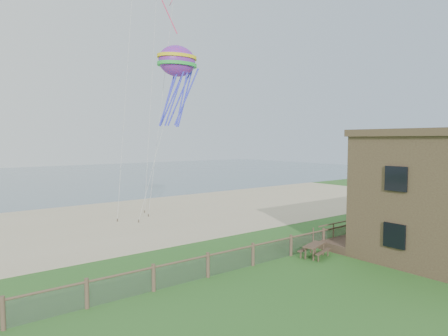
{
  "coord_description": "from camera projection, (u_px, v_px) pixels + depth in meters",
  "views": [
    {
      "loc": [
        -14.25,
        -9.78,
        6.8
      ],
      "look_at": [
        -0.43,
        8.0,
        5.22
      ],
      "focal_mm": 32.0,
      "sensor_mm": 36.0,
      "label": 1
    }
  ],
  "objects": [
    {
      "name": "octopus_kite",
      "position": [
        177.0,
        84.0,
        30.99
      ],
      "size": [
        3.64,
        2.83,
        6.81
      ],
      "primitive_type": null,
      "rotation": [
        0.0,
        0.0,
        0.16
      ],
      "color": "#D7225E"
    },
    {
      "name": "sand_beach",
      "position": [
        128.0,
        219.0,
        34.23
      ],
      "size": [
        72.0,
        20.0,
        0.02
      ],
      "primitive_type": "cube",
      "color": "tan",
      "rests_on": "ground"
    },
    {
      "name": "kite_red",
      "position": [
        173.0,
        9.0,
        31.33
      ],
      "size": [
        2.05,
        1.66,
        2.75
      ],
      "primitive_type": null,
      "rotation": [
        0.44,
        0.0,
        1.18
      ],
      "color": "#E92959"
    },
    {
      "name": "ground",
      "position": [
        348.0,
        301.0,
        16.9
      ],
      "size": [
        160.0,
        160.0,
        0.0
      ],
      "primitive_type": "plane",
      "color": "#2A6020",
      "rests_on": "ground"
    },
    {
      "name": "picnic_table",
      "position": [
        314.0,
        251.0,
        23.2
      ],
      "size": [
        2.06,
        1.77,
        0.75
      ],
      "primitive_type": null,
      "rotation": [
        0.0,
        0.0,
        0.28
      ],
      "color": "brown",
      "rests_on": "ground"
    },
    {
      "name": "motel_deck",
      "position": [
        396.0,
        231.0,
        28.78
      ],
      "size": [
        15.0,
        2.0,
        0.5
      ],
      "primitive_type": "cube",
      "color": "brown",
      "rests_on": "ground"
    },
    {
      "name": "chainlink_fence",
      "position": [
        253.0,
        256.0,
        21.59
      ],
      "size": [
        36.2,
        0.2,
        1.25
      ],
      "primitive_type": null,
      "color": "brown",
      "rests_on": "ground"
    },
    {
      "name": "ocean",
      "position": [
        20.0,
        179.0,
        68.89
      ],
      "size": [
        160.0,
        68.0,
        0.02
      ],
      "primitive_type": "cube",
      "color": "slate",
      "rests_on": "ground"
    }
  ]
}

